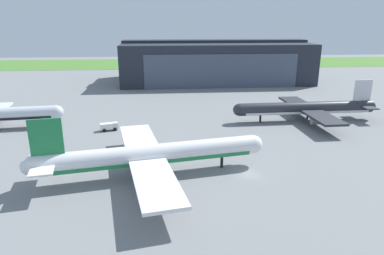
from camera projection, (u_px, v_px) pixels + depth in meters
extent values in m
plane|color=slate|center=(249.00, 174.00, 63.79)|extent=(440.00, 440.00, 0.00)
cube|color=#4A7C31|center=(185.00, 63.00, 228.43)|extent=(440.00, 56.00, 0.08)
cube|color=#232833|center=(215.00, 62.00, 160.27)|extent=(84.17, 38.97, 17.61)
cube|color=#424C60|center=(222.00, 72.00, 142.12)|extent=(63.97, 0.30, 14.09)
cube|color=#232833|center=(215.00, 41.00, 157.46)|extent=(84.17, 9.35, 1.20)
cylinder|color=white|center=(150.00, 154.00, 61.97)|extent=(40.54, 10.94, 3.63)
sphere|color=white|center=(253.00, 144.00, 67.13)|extent=(3.48, 3.48, 3.48)
sphere|color=white|center=(29.00, 167.00, 56.82)|extent=(2.83, 2.83, 2.83)
cube|color=#1E7A42|center=(151.00, 159.00, 62.27)|extent=(37.36, 10.39, 0.63)
cube|color=#1E7A42|center=(46.00, 137.00, 56.18)|extent=(5.26, 1.35, 6.17)
cube|color=white|center=(42.00, 169.00, 54.81)|extent=(4.51, 5.66, 0.28)
cube|color=white|center=(46.00, 157.00, 59.85)|extent=(4.51, 5.66, 0.28)
cube|color=white|center=(155.00, 181.00, 52.59)|extent=(9.70, 19.13, 0.56)
cube|color=white|center=(139.00, 139.00, 71.22)|extent=(9.70, 19.13, 0.56)
cylinder|color=gray|center=(159.00, 184.00, 54.52)|extent=(3.75, 2.59, 2.00)
cylinder|color=gray|center=(144.00, 147.00, 70.46)|extent=(3.75, 2.59, 2.00)
cylinder|color=black|center=(222.00, 162.00, 66.37)|extent=(0.56, 0.56, 2.38)
cylinder|color=black|center=(144.00, 175.00, 60.71)|extent=(0.56, 0.56, 2.38)
cylinder|color=black|center=(141.00, 166.00, 64.21)|extent=(0.56, 0.56, 2.38)
cylinder|color=#282B33|center=(306.00, 108.00, 96.63)|extent=(38.76, 4.43, 3.48)
sphere|color=#282B33|center=(239.00, 110.00, 94.58)|extent=(3.34, 3.34, 3.34)
sphere|color=#282B33|center=(371.00, 106.00, 98.67)|extent=(2.72, 2.72, 2.72)
cube|color=silver|center=(306.00, 111.00, 96.91)|extent=(35.67, 4.39, 0.61)
cube|color=silver|center=(363.00, 90.00, 96.94)|extent=(5.04, 0.52, 5.92)
cube|color=#282B33|center=(358.00, 103.00, 100.83)|extent=(3.60, 4.96, 0.28)
cube|color=#282B33|center=(369.00, 107.00, 95.82)|extent=(3.60, 4.96, 0.28)
cube|color=#282B33|center=(297.00, 103.00, 104.79)|extent=(6.55, 15.00, 0.56)
cube|color=#282B33|center=(323.00, 117.00, 88.88)|extent=(6.55, 15.00, 0.56)
cylinder|color=gray|center=(295.00, 108.00, 103.96)|extent=(3.36, 2.00, 1.92)
cylinder|color=gray|center=(317.00, 121.00, 90.30)|extent=(3.36, 2.00, 1.92)
cylinder|color=black|center=(260.00, 119.00, 96.05)|extent=(0.56, 0.56, 2.00)
cylinder|color=black|center=(308.00, 115.00, 99.34)|extent=(0.56, 0.56, 2.00)
cylinder|color=black|center=(313.00, 119.00, 95.87)|extent=(0.56, 0.56, 2.00)
sphere|color=silver|center=(57.00, 112.00, 91.78)|extent=(3.36, 3.36, 3.36)
cylinder|color=black|center=(37.00, 123.00, 91.66)|extent=(0.56, 0.56, 2.21)
cube|color=silver|center=(115.00, 125.00, 89.28)|extent=(1.76, 2.04, 1.58)
cube|color=white|center=(106.00, 126.00, 88.58)|extent=(3.46, 2.48, 1.53)
cylinder|color=black|center=(115.00, 129.00, 88.58)|extent=(0.88, 0.46, 0.85)
cylinder|color=black|center=(114.00, 127.00, 90.32)|extent=(0.88, 0.46, 0.85)
cylinder|color=black|center=(104.00, 130.00, 87.73)|extent=(0.88, 0.46, 0.85)
cylinder|color=black|center=(104.00, 128.00, 89.47)|extent=(0.88, 0.46, 0.85)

